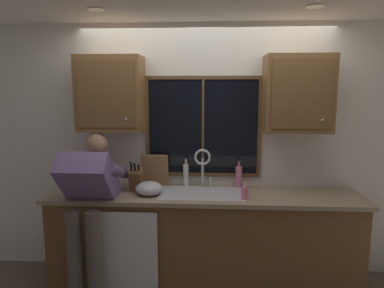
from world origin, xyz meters
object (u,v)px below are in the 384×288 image
object	(u,v)px
soap_dispenser	(245,192)
bottle_tall_clear	(186,174)
mixing_bowl	(149,188)
cutting_board	(155,170)
person_standing	(89,199)
knife_block	(136,180)
bottle_green_glass	(239,176)

from	to	relation	value
soap_dispenser	bottle_tall_clear	xyz separation A→B (m)	(-0.56, 0.39, 0.06)
mixing_bowl	bottle_tall_clear	size ratio (longest dim) A/B	0.87
cutting_board	soap_dispenser	world-z (taller)	cutting_board
person_standing	bottle_tall_clear	xyz separation A→B (m)	(0.83, 0.51, 0.11)
knife_block	bottle_tall_clear	world-z (taller)	knife_block
bottle_green_glass	bottle_tall_clear	size ratio (longest dim) A/B	0.94
person_standing	mixing_bowl	bearing A→B (deg)	22.91
knife_block	bottle_tall_clear	distance (m)	0.51
soap_dispenser	mixing_bowl	bearing A→B (deg)	174.31
knife_block	bottle_green_glass	bearing A→B (deg)	10.17
person_standing	bottle_green_glass	world-z (taller)	person_standing
cutting_board	bottle_tall_clear	distance (m)	0.32
cutting_board	bottle_tall_clear	xyz separation A→B (m)	(0.32, 0.01, -0.04)
mixing_bowl	knife_block	bearing A→B (deg)	141.54
bottle_tall_clear	bottle_green_glass	bearing A→B (deg)	-0.23
cutting_board	bottle_green_glass	xyz separation A→B (m)	(0.85, 0.01, -0.05)
cutting_board	bottle_green_glass	distance (m)	0.85
person_standing	cutting_board	distance (m)	0.73
knife_block	soap_dispenser	xyz separation A→B (m)	(1.04, -0.21, -0.04)
person_standing	soap_dispenser	world-z (taller)	person_standing
soap_dispenser	knife_block	bearing A→B (deg)	168.77
knife_block	bottle_green_glass	xyz separation A→B (m)	(1.01, 0.18, 0.01)
knife_block	mixing_bowl	world-z (taller)	knife_block
cutting_board	bottle_green_glass	world-z (taller)	cutting_board
person_standing	soap_dispenser	distance (m)	1.40
mixing_bowl	bottle_green_glass	bearing A→B (deg)	19.07
person_standing	bottle_tall_clear	size ratio (longest dim) A/B	4.98
bottle_green_glass	person_standing	bearing A→B (deg)	-159.49
person_standing	soap_dispenser	xyz separation A→B (m)	(1.39, 0.12, 0.05)
mixing_bowl	bottle_green_glass	world-z (taller)	bottle_green_glass
mixing_bowl	bottle_tall_clear	bearing A→B (deg)	42.68
knife_block	soap_dispenser	distance (m)	1.06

